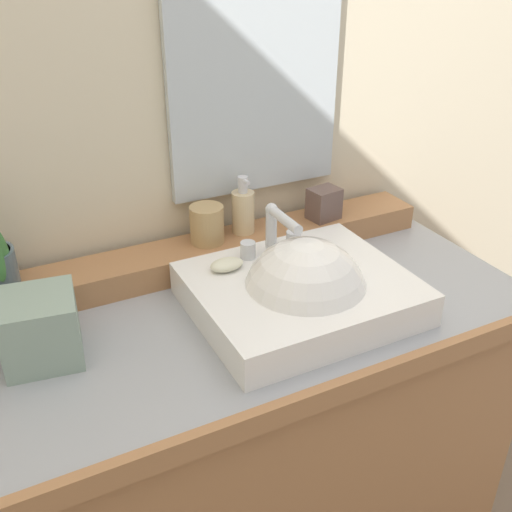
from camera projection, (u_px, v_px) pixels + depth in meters
name	position (u px, v px, depth m)	size (l,w,h in m)	color
wall_back	(152.00, 77.00, 1.31)	(3.14, 0.20, 2.57)	beige
vanity_cabinet	(233.00, 470.00, 1.41)	(1.25, 0.56, 0.89)	#A77146
back_ledge	(190.00, 258.00, 1.35)	(1.17, 0.12, 0.06)	#A77146
sink_basin	(303.00, 296.00, 1.20)	(0.42, 0.36, 0.28)	white
soap_bar	(227.00, 265.00, 1.21)	(0.07, 0.04, 0.02)	beige
soap_dispenser	(243.00, 210.00, 1.37)	(0.05, 0.05, 0.14)	beige
tumbler_cup	(207.00, 224.00, 1.33)	(0.08, 0.08, 0.09)	tan
trinket_box	(324.00, 204.00, 1.44)	(0.07, 0.06, 0.08)	brown
tissue_box	(40.00, 328.00, 1.05)	(0.13, 0.13, 0.13)	gray
mirror	(256.00, 73.00, 1.30)	(0.41, 0.02, 0.53)	silver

